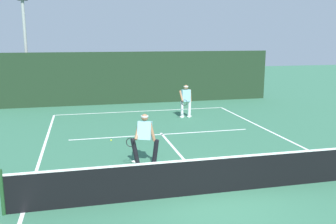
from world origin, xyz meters
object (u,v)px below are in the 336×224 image
object	(u,v)px
player_far	(186,100)
tennis_ball	(139,137)
player_near	(145,137)
tennis_ball_extra	(111,140)
light_pole	(25,37)

from	to	relation	value
player_far	tennis_ball	world-z (taller)	player_far
player_far	tennis_ball	distance (m)	4.57
player_near	tennis_ball_extra	distance (m)	3.19
player_near	light_pole	world-z (taller)	light_pole
tennis_ball	tennis_ball_extra	distance (m)	1.13
player_near	light_pole	xyz separation A→B (m)	(-4.99, 12.41, 3.15)
player_far	player_near	bearing A→B (deg)	59.07
player_far	light_pole	bearing A→B (deg)	-40.07
player_far	light_pole	size ratio (longest dim) A/B	0.26
player_far	tennis_ball_extra	world-z (taller)	player_far
player_near	tennis_ball_extra	bearing A→B (deg)	-48.65
player_far	tennis_ball_extra	distance (m)	5.47
tennis_ball_extra	light_pole	world-z (taller)	light_pole
tennis_ball	tennis_ball_extra	world-z (taller)	same
player_near	player_far	distance (m)	7.25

